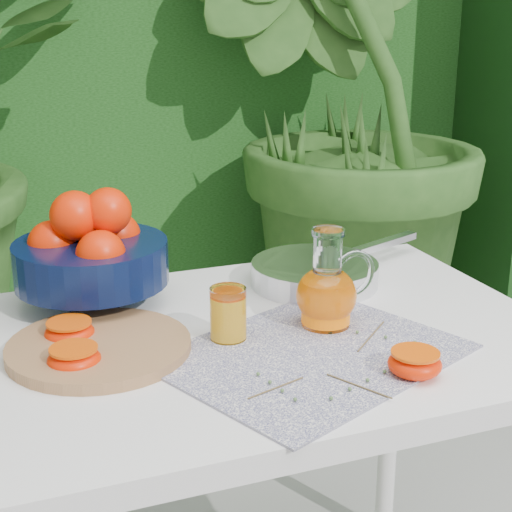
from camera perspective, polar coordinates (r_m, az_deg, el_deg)
name	(u,v)px	position (r m, az deg, el deg)	size (l,w,h in m)	color
hedge_backdrop	(55,24)	(3.26, -14.43, 16.01)	(8.00, 1.65, 2.50)	#173F12
potted_plant_right	(333,111)	(2.71, 5.61, 10.46)	(1.86, 1.86, 1.86)	#2A551D
white_table	(260,375)	(1.37, 0.30, -8.67)	(1.00, 0.70, 0.75)	white
placemat	(311,354)	(1.26, 4.01, -7.12)	(0.45, 0.35, 0.00)	#0C0E46
cutting_board	(99,347)	(1.28, -11.34, -6.53)	(0.29, 0.29, 0.02)	#976944
fruit_bowl	(90,252)	(1.45, -11.96, 0.26)	(0.31, 0.31, 0.22)	black
juice_pitcher	(327,292)	(1.34, 5.22, -2.64)	(0.15, 0.11, 0.17)	white
juice_tumbler	(228,315)	(1.29, -2.04, -4.28)	(0.07, 0.07, 0.09)	white
saute_pan	(316,272)	(1.55, 4.39, -1.14)	(0.46, 0.32, 0.05)	silver
orange_halves	(182,351)	(1.23, -5.39, -6.89)	(0.58, 0.40, 0.04)	#FF2802
thyme_sprigs	(339,366)	(1.21, 6.06, -7.98)	(0.32, 0.26, 0.01)	brown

